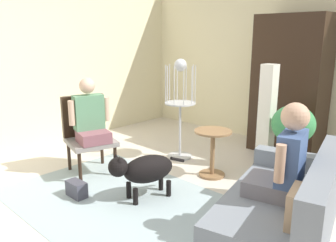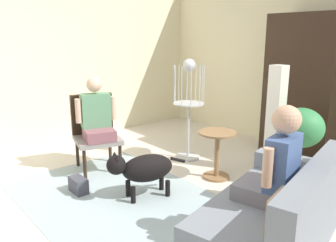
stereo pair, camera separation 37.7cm
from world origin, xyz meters
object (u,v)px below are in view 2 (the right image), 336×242
dog (143,168)px  column_lamp (275,121)px  couch (277,215)px  armoire_cabinet (304,88)px  potted_plant (301,134)px  handbag (78,185)px  round_end_table (217,151)px  person_on_couch (276,164)px  armchair (95,127)px  bird_cage_stand (189,105)px  person_on_armchair (97,115)px

dog → column_lamp: column_lamp is taller
couch → armoire_cabinet: 2.61m
potted_plant → handbag: potted_plant is taller
armoire_cabinet → handbag: 3.38m
couch → round_end_table: (-1.31, 0.71, 0.08)m
person_on_couch → armchair: bearing=-174.8°
bird_cage_stand → armoire_cabinet: armoire_cabinet is taller
handbag → person_on_couch: bearing=21.6°
person_on_armchair → dog: (1.02, -0.01, -0.43)m
person_on_armchair → column_lamp: column_lamp is taller
round_end_table → potted_plant: potted_plant is taller
dog → person_on_armchair: bearing=179.4°
dog → handbag: 0.81m
handbag → armoire_cabinet: bearing=72.1°
person_on_couch → person_on_armchair: (-2.46, -0.28, 0.03)m
person_on_armchair → armoire_cabinet: (1.44, 2.58, 0.26)m
armchair → couch: bearing=5.8°
armoire_cabinet → potted_plant: bearing=-61.6°
couch → column_lamp: column_lamp is taller
dog → round_end_table: bearing=81.1°
dog → column_lamp: 1.86m
person_on_couch → potted_plant: bearing=111.2°
dog → armoire_cabinet: bearing=80.9°
couch → column_lamp: 1.78m
dog → potted_plant: potted_plant is taller
round_end_table → couch: bearing=-28.3°
armoire_cabinet → person_on_armchair: bearing=-119.1°
potted_plant → armoire_cabinet: (-0.48, 0.89, 0.42)m
potted_plant → column_lamp: bearing=171.3°
column_lamp → couch: bearing=-55.8°
dog → armoire_cabinet: armoire_cabinet is taller
person_on_couch → round_end_table: 1.53m
round_end_table → armoire_cabinet: bearing=80.7°
potted_plant → couch: bearing=-67.2°
person_on_couch → bird_cage_stand: 2.26m
person_on_armchair → armoire_cabinet: bearing=60.9°
armoire_cabinet → person_on_couch: bearing=-65.9°
couch → bird_cage_stand: (-2.08, 0.94, 0.52)m
person_on_armchair → armoire_cabinet: 2.96m
round_end_table → potted_plant: (0.74, 0.66, 0.26)m
person_on_couch → round_end_table: person_on_couch is taller
column_lamp → person_on_couch: bearing=-57.3°
round_end_table → bird_cage_stand: size_ratio=0.42×
handbag → armchair: bearing=136.6°
armchair → bird_cage_stand: size_ratio=0.69×
armchair → potted_plant: (2.07, 1.64, 0.05)m
dog → column_lamp: bearing=74.0°
armchair → round_end_table: size_ratio=1.64×
armchair → handbag: bearing=-43.4°
round_end_table → dog: (-0.16, -1.03, -0.02)m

